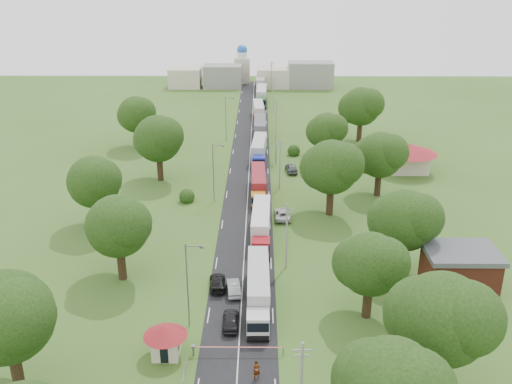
{
  "coord_description": "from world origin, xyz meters",
  "views": [
    {
      "loc": [
        2.17,
        -71.98,
        36.43
      ],
      "look_at": [
        1.46,
        11.8,
        3.0
      ],
      "focal_mm": 40.0,
      "sensor_mm": 36.0,
      "label": 1
    }
  ],
  "objects_px": {
    "info_sign": "(276,148)",
    "pedestrian_near": "(257,371)",
    "guard_booth": "(166,337)",
    "car_lane_mid": "(234,288)",
    "car_lane_front": "(231,320)",
    "truck_0": "(258,288)",
    "boom_barrier": "(225,348)"
  },
  "relations": [
    {
      "from": "guard_booth",
      "to": "car_lane_front",
      "type": "relative_size",
      "value": 1.01
    },
    {
      "from": "boom_barrier",
      "to": "pedestrian_near",
      "type": "height_order",
      "value": "pedestrian_near"
    },
    {
      "from": "boom_barrier",
      "to": "car_lane_front",
      "type": "height_order",
      "value": "car_lane_front"
    },
    {
      "from": "info_sign",
      "to": "car_lane_front",
      "type": "bearing_deg",
      "value": -96.43
    },
    {
      "from": "boom_barrier",
      "to": "pedestrian_near",
      "type": "relative_size",
      "value": 4.74
    },
    {
      "from": "guard_booth",
      "to": "truck_0",
      "type": "bearing_deg",
      "value": 45.79
    },
    {
      "from": "truck_0",
      "to": "pedestrian_near",
      "type": "relative_size",
      "value": 7.39
    },
    {
      "from": "guard_booth",
      "to": "car_lane_mid",
      "type": "relative_size",
      "value": 1.04
    },
    {
      "from": "car_lane_front",
      "to": "pedestrian_near",
      "type": "height_order",
      "value": "pedestrian_near"
    },
    {
      "from": "guard_booth",
      "to": "info_sign",
      "type": "bearing_deg",
      "value": 78.32
    },
    {
      "from": "pedestrian_near",
      "to": "truck_0",
      "type": "bearing_deg",
      "value": 79.84
    },
    {
      "from": "car_lane_front",
      "to": "car_lane_mid",
      "type": "distance_m",
      "value": 6.77
    },
    {
      "from": "pedestrian_near",
      "to": "car_lane_front",
      "type": "bearing_deg",
      "value": 98.86
    },
    {
      "from": "pedestrian_near",
      "to": "guard_booth",
      "type": "bearing_deg",
      "value": 149.13
    },
    {
      "from": "car_lane_front",
      "to": "pedestrian_near",
      "type": "bearing_deg",
      "value": 107.35
    },
    {
      "from": "info_sign",
      "to": "pedestrian_near",
      "type": "height_order",
      "value": "info_sign"
    },
    {
      "from": "truck_0",
      "to": "car_lane_front",
      "type": "relative_size",
      "value": 3.29
    },
    {
      "from": "car_lane_mid",
      "to": "pedestrian_near",
      "type": "bearing_deg",
      "value": 93.64
    },
    {
      "from": "boom_barrier",
      "to": "truck_0",
      "type": "height_order",
      "value": "truck_0"
    },
    {
      "from": "car_lane_mid",
      "to": "pedestrian_near",
      "type": "relative_size",
      "value": 2.18
    },
    {
      "from": "info_sign",
      "to": "car_lane_front",
      "type": "xyz_separation_m",
      "value": [
        -6.2,
        -55.0,
        -2.26
      ]
    },
    {
      "from": "boom_barrier",
      "to": "car_lane_front",
      "type": "xyz_separation_m",
      "value": [
        0.36,
        5.0,
        -0.15
      ]
    },
    {
      "from": "car_lane_front",
      "to": "info_sign",
      "type": "bearing_deg",
      "value": -97.7
    },
    {
      "from": "guard_booth",
      "to": "car_lane_front",
      "type": "distance_m",
      "value": 8.09
    },
    {
      "from": "boom_barrier",
      "to": "guard_booth",
      "type": "height_order",
      "value": "guard_booth"
    },
    {
      "from": "boom_barrier",
      "to": "guard_booth",
      "type": "relative_size",
      "value": 2.1
    },
    {
      "from": "guard_booth",
      "to": "pedestrian_near",
      "type": "bearing_deg",
      "value": -21.11
    },
    {
      "from": "car_lane_mid",
      "to": "pedestrian_near",
      "type": "xyz_separation_m",
      "value": [
        2.86,
        -15.27,
        0.27
      ]
    },
    {
      "from": "car_lane_front",
      "to": "pedestrian_near",
      "type": "relative_size",
      "value": 2.25
    },
    {
      "from": "car_lane_mid",
      "to": "pedestrian_near",
      "type": "height_order",
      "value": "pedestrian_near"
    },
    {
      "from": "car_lane_mid",
      "to": "boom_barrier",
      "type": "bearing_deg",
      "value": 81.28
    },
    {
      "from": "truck_0",
      "to": "pedestrian_near",
      "type": "distance_m",
      "value": 12.96
    }
  ]
}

